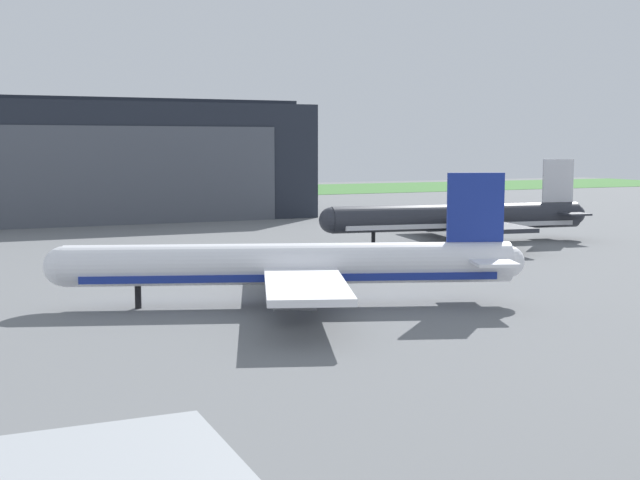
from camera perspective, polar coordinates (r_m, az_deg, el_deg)
ground_plane at (r=76.50m, az=-0.30°, el=-4.24°), size 440.00×440.00×0.00m
grass_field_strip at (r=248.19m, az=-16.65°, el=2.93°), size 440.00×56.00×0.08m
maintenance_hangar at (r=167.10m, az=-14.15°, el=5.18°), size 75.44×29.15×22.95m
airliner_near_left at (r=74.41m, az=-1.91°, el=-1.72°), size 40.11×33.16×11.71m
airliner_far_left at (r=124.11m, az=9.31°, el=1.46°), size 41.03×33.12×12.01m
stair_truck at (r=100.36m, az=-14.30°, el=-1.20°), size 5.17×5.06×2.30m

